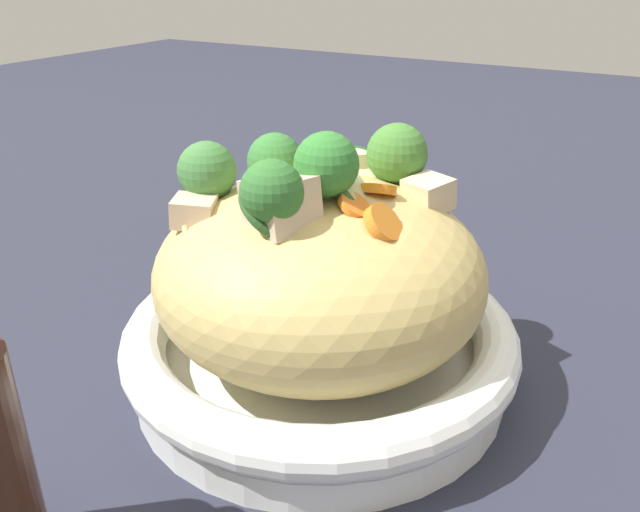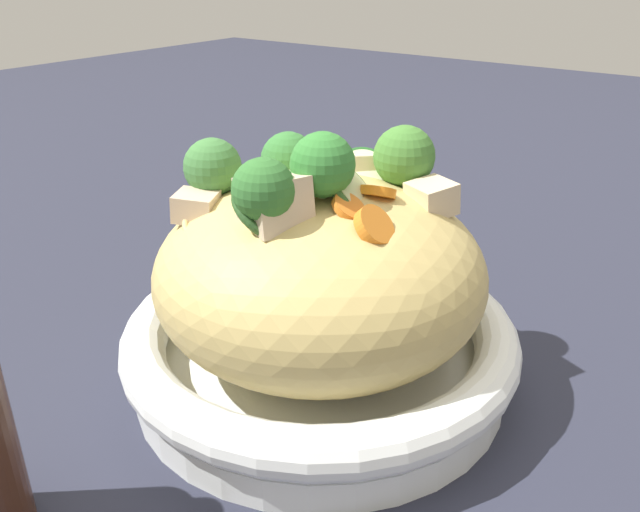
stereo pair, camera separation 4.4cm
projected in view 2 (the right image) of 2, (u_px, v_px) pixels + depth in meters
The scene contains 7 objects.
ground_plane at pixel (320, 377), 0.48m from camera, with size 3.00×3.00×0.00m, color #272938.
serving_bowl at pixel (320, 345), 0.47m from camera, with size 0.28×0.28×0.05m.
noodle_heap at pixel (320, 273), 0.44m from camera, with size 0.23×0.23×0.13m.
broccoli_florets at pixel (304, 167), 0.44m from camera, with size 0.17×0.15×0.08m.
carrot_coins at pixel (370, 211), 0.39m from camera, with size 0.06×0.05×0.03m.
zucchini_slices at pixel (328, 192), 0.41m from camera, with size 0.15×0.08×0.04m.
chicken_chunks at pixel (310, 197), 0.41m from camera, with size 0.15×0.16×0.04m.
Camera 2 is at (0.32, 0.24, 0.28)m, focal length 36.46 mm.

